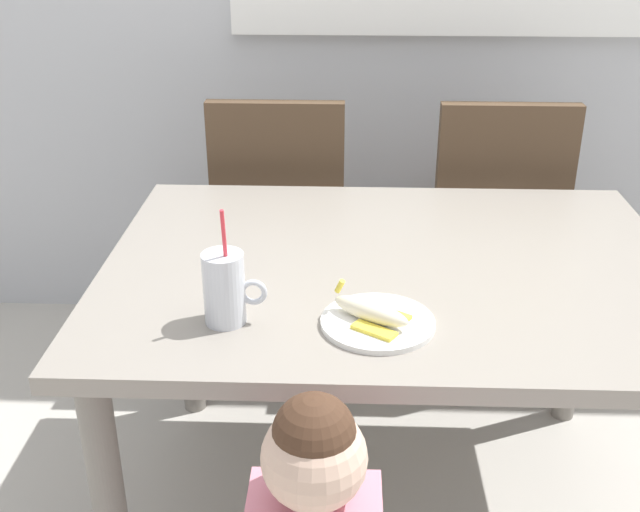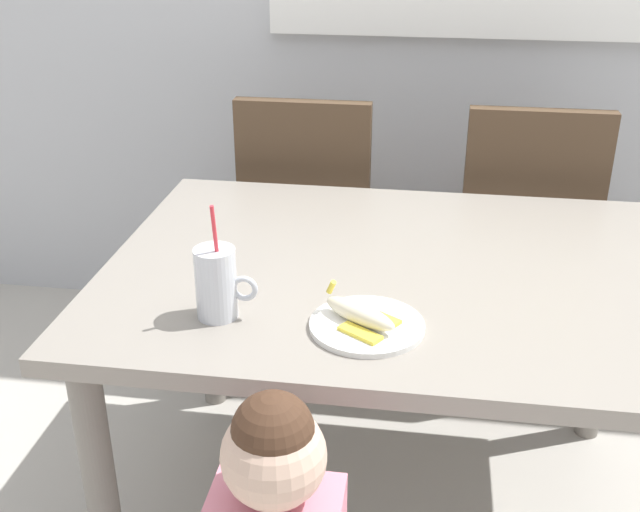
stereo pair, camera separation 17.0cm
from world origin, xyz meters
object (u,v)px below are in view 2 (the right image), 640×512
object	(u,v)px
dining_table	(395,301)
dining_chair_left	(309,216)
dining_chair_right	(524,228)
milk_cup	(217,287)
snack_plate	(367,325)
peeled_banana	(361,315)

from	to	relation	value
dining_table	dining_chair_left	size ratio (longest dim) A/B	1.40
dining_table	dining_chair_left	xyz separation A→B (m)	(-0.33, 0.74, -0.10)
dining_chair_right	milk_cup	world-z (taller)	milk_cup
dining_chair_left	snack_plate	distance (m)	1.09
milk_cup	snack_plate	size ratio (longest dim) A/B	1.09
dining_chair_left	snack_plate	world-z (taller)	dining_chair_left
dining_chair_right	dining_chair_left	bearing A→B (deg)	0.04
dining_chair_right	snack_plate	distance (m)	1.14
dining_table	peeled_banana	bearing A→B (deg)	-100.77
dining_table	snack_plate	bearing A→B (deg)	-98.50
dining_chair_left	milk_cup	distance (m)	1.07
dining_chair_right	dining_table	bearing A→B (deg)	63.34
milk_cup	dining_table	bearing A→B (deg)	39.60
dining_chair_right	snack_plate	bearing A→B (deg)	68.06
dining_chair_left	dining_chair_right	bearing A→B (deg)	-179.96
dining_chair_right	milk_cup	size ratio (longest dim) A/B	3.81
dining_table	snack_plate	distance (m)	0.31
dining_chair_left	dining_chair_right	xyz separation A→B (m)	(0.70, 0.00, 0.00)
dining_chair_right	peeled_banana	bearing A→B (deg)	67.53
snack_plate	dining_table	bearing A→B (deg)	81.50
milk_cup	peeled_banana	xyz separation A→B (m)	(0.29, -0.01, -0.04)
dining_table	milk_cup	size ratio (longest dim) A/B	5.36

